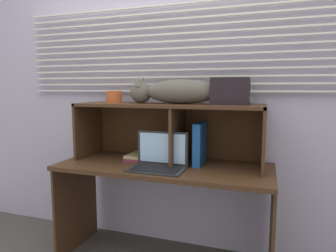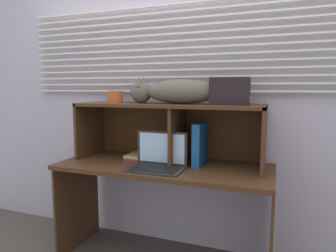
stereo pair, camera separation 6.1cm
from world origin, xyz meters
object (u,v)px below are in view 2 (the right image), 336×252
(laptop, at_px, (158,161))
(binder_upright, at_px, (200,144))
(book_stack, at_px, (140,156))
(small_basket, at_px, (115,97))
(cat, at_px, (175,92))
(storage_box, at_px, (230,91))

(laptop, distance_m, binder_upright, 0.32)
(book_stack, relative_size, small_basket, 1.94)
(small_basket, bearing_deg, cat, 0.00)
(cat, bearing_deg, binder_upright, 0.00)
(binder_upright, height_order, book_stack, binder_upright)
(book_stack, bearing_deg, laptop, -40.81)
(laptop, bearing_deg, book_stack, 139.19)
(cat, bearing_deg, small_basket, 180.00)
(book_stack, bearing_deg, storage_box, 0.25)
(laptop, relative_size, storage_box, 1.46)
(cat, relative_size, storage_box, 3.43)
(book_stack, bearing_deg, small_basket, 179.18)
(small_basket, bearing_deg, binder_upright, 0.00)
(cat, distance_m, storage_box, 0.38)
(binder_upright, height_order, small_basket, small_basket)
(small_basket, bearing_deg, storage_box, 0.00)
(laptop, distance_m, book_stack, 0.30)
(laptop, relative_size, small_basket, 3.16)
(cat, xyz_separation_m, storage_box, (0.38, 0.00, 0.01))
(binder_upright, bearing_deg, small_basket, 180.00)
(cat, relative_size, book_stack, 3.83)
(laptop, relative_size, book_stack, 1.63)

